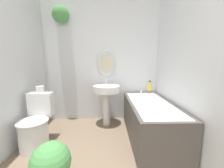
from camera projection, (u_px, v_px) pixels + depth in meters
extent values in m
cube|color=silver|center=(101.00, 63.00, 2.83)|extent=(2.43, 0.06, 2.40)
ellipsoid|color=beige|center=(106.00, 63.00, 2.79)|extent=(0.39, 0.02, 0.56)
ellipsoid|color=silver|center=(106.00, 63.00, 2.79)|extent=(0.35, 0.01, 0.52)
cylinder|color=silver|center=(60.00, 11.00, 2.54)|extent=(0.14, 0.14, 0.08)
sphere|color=#4C934C|center=(61.00, 15.00, 2.56)|extent=(0.31, 0.31, 0.31)
cube|color=silver|center=(202.00, 63.00, 1.52)|extent=(0.06, 2.78, 2.40)
cylinder|color=white|center=(34.00, 136.00, 1.90)|extent=(0.37, 0.37, 0.39)
cylinder|color=silver|center=(33.00, 122.00, 1.86)|extent=(0.40, 0.40, 0.02)
cube|color=white|center=(41.00, 104.00, 2.11)|extent=(0.35, 0.17, 0.35)
cylinder|color=white|center=(107.00, 108.00, 2.65)|extent=(0.14, 0.14, 0.65)
cylinder|color=white|center=(106.00, 89.00, 2.59)|extent=(0.50, 0.50, 0.12)
cylinder|color=silver|center=(107.00, 82.00, 2.71)|extent=(0.02, 0.02, 0.10)
cube|color=#4C4742|center=(150.00, 120.00, 2.19)|extent=(0.66, 1.47, 0.58)
cube|color=white|center=(151.00, 104.00, 2.15)|extent=(0.56, 1.37, 0.04)
cylinder|color=silver|center=(141.00, 92.00, 2.77)|extent=(0.04, 0.04, 0.08)
cylinder|color=gold|center=(150.00, 86.00, 2.68)|extent=(0.08, 0.08, 0.17)
cylinder|color=black|center=(150.00, 81.00, 2.66)|extent=(0.04, 0.04, 0.02)
sphere|color=#4C934C|center=(51.00, 162.00, 1.27)|extent=(0.37, 0.37, 0.37)
cylinder|color=white|center=(40.00, 90.00, 2.07)|extent=(0.11, 0.11, 0.10)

